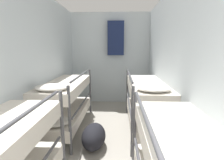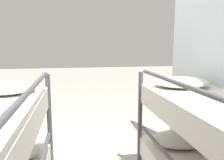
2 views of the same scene
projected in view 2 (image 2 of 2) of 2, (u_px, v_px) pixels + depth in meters
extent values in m
plane|color=gray|center=(92.00, 148.00, 2.78)|extent=(20.00, 20.00, 0.00)
cylinder|color=#4C4C51|center=(140.00, 123.00, 2.22)|extent=(0.04, 0.04, 1.04)
ellipsoid|color=silver|center=(178.00, 139.00, 2.08)|extent=(0.51, 0.40, 0.09)
ellipsoid|color=silver|center=(181.00, 82.00, 2.00)|extent=(0.51, 0.40, 0.09)
cylinder|color=#4C4C51|center=(186.00, 87.00, 1.29)|extent=(0.03, 1.53, 0.03)
cylinder|color=#4C4C51|center=(50.00, 128.00, 2.07)|extent=(0.04, 0.04, 1.04)
ellipsoid|color=silver|center=(9.00, 153.00, 1.82)|extent=(0.51, 0.40, 0.09)
ellipsoid|color=silver|center=(3.00, 88.00, 1.73)|extent=(0.51, 0.40, 0.09)
cylinder|color=#4C4C51|center=(28.00, 92.00, 1.13)|extent=(0.03, 1.53, 0.03)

